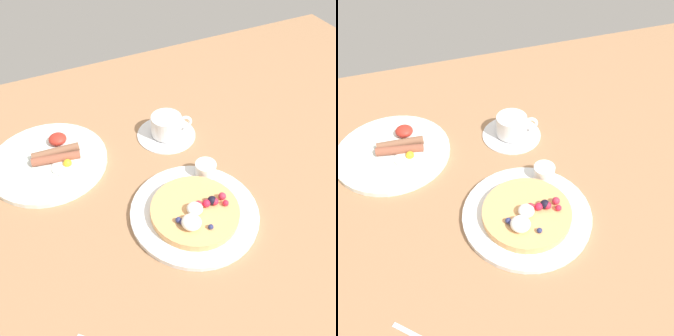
{
  "view_description": "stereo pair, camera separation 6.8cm",
  "coord_description": "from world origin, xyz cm",
  "views": [
    {
      "loc": [
        -21.03,
        -52.19,
        63.19
      ],
      "look_at": [
        3.99,
        1.19,
        4.0
      ],
      "focal_mm": 41.0,
      "sensor_mm": 36.0,
      "label": 1
    },
    {
      "loc": [
        -14.67,
        -54.73,
        63.19
      ],
      "look_at": [
        3.99,
        1.19,
        4.0
      ],
      "focal_mm": 41.0,
      "sensor_mm": 36.0,
      "label": 2
    }
  ],
  "objects": [
    {
      "name": "ground_plane",
      "position": [
        0.0,
        0.0,
        -1.5
      ],
      "size": [
        184.66,
        115.26,
        3.0
      ],
      "primitive_type": "cube",
      "color": "#9C714D"
    },
    {
      "name": "pancake_plate",
      "position": [
        4.83,
        -9.87,
        0.59
      ],
      "size": [
        26.51,
        26.51,
        1.18
      ],
      "primitive_type": "cylinder",
      "color": "white",
      "rests_on": "ground_plane"
    },
    {
      "name": "pancake_with_berries",
      "position": [
        4.46,
        -10.77,
        2.28
      ],
      "size": [
        18.12,
        18.12,
        4.04
      ],
      "color": "#E5A463",
      "rests_on": "pancake_plate"
    },
    {
      "name": "syrup_ramekin",
      "position": [
        12.09,
        -1.24,
        2.65
      ],
      "size": [
        4.72,
        4.72,
        2.86
      ],
      "color": "white",
      "rests_on": "pancake_plate"
    },
    {
      "name": "breakfast_plate",
      "position": [
        -19.04,
        17.98,
        0.64
      ],
      "size": [
        27.27,
        27.27,
        1.28
      ],
      "primitive_type": "cylinder",
      "color": "white",
      "rests_on": "ground_plane"
    },
    {
      "name": "fried_breakfast",
      "position": [
        -16.25,
        18.19,
        2.2
      ],
      "size": [
        11.52,
        14.29,
        2.57
      ],
      "color": "brown",
      "rests_on": "breakfast_plate"
    },
    {
      "name": "coffee_saucer",
      "position": [
        10.31,
        15.7,
        0.34
      ],
      "size": [
        14.74,
        14.74,
        0.69
      ],
      "primitive_type": "cylinder",
      "color": "white",
      "rests_on": "ground_plane"
    },
    {
      "name": "coffee_cup",
      "position": [
        10.46,
        15.66,
        3.31
      ],
      "size": [
        10.29,
        7.57,
        5.06
      ],
      "color": "white",
      "rests_on": "coffee_saucer"
    }
  ]
}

